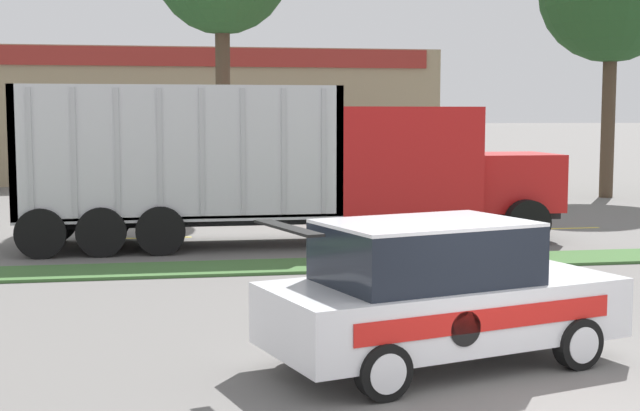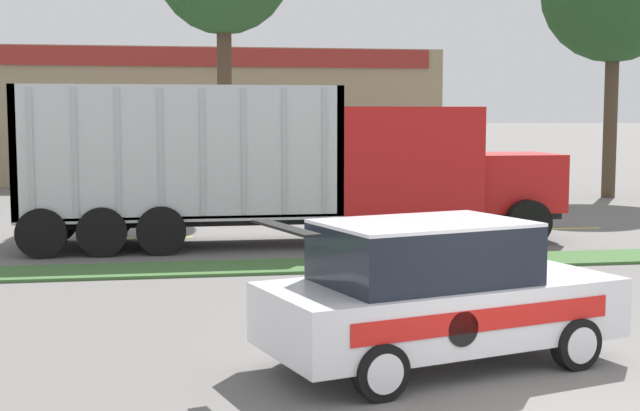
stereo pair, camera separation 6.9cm
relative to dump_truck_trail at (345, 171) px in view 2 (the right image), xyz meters
The scene contains 8 objects.
grass_verge 3.68m from the dump_truck_trail, 93.16° to the right, with size 120.00×1.57×0.06m, color #3D6633.
centre_line_3 5.24m from the dump_truck_trail, 162.35° to the left, with size 2.40×0.14×0.01m, color yellow.
centre_line_4 2.35m from the dump_truck_trail, 65.91° to the left, with size 2.40×0.14×0.01m, color yellow.
centre_line_5 6.48m from the dump_truck_trail, 13.91° to the left, with size 2.40×0.14×0.01m, color yellow.
dump_truck_trail is the anchor object (origin of this frame).
rally_car 10.47m from the dump_truck_trail, 95.20° to the right, with size 4.63×2.95×1.80m.
traffic_cone 8.83m from the dump_truck_trail, 100.27° to the right, with size 0.47×0.47×0.62m.
store_building_backdrop 24.88m from the dump_truck_trail, 103.00° to the left, with size 27.32×12.10×5.91m.
Camera 2 is at (-3.88, -7.74, 3.01)m, focal length 50.00 mm.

